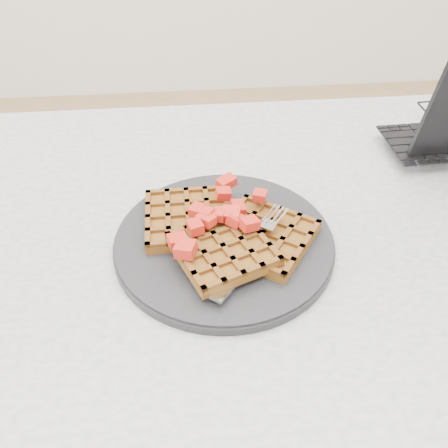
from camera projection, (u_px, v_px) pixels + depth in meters
name	position (u px, v px, depth m)	size (l,w,h in m)	color
table	(280.00, 299.00, 0.74)	(1.20, 0.80, 0.75)	beige
plate	(224.00, 242.00, 0.66)	(0.29, 0.29, 0.02)	black
waffles	(224.00, 233.00, 0.64)	(0.23, 0.20, 0.03)	brown
strawberry_pile	(224.00, 216.00, 0.63)	(0.15, 0.15, 0.02)	#A40A02
fork	(255.00, 251.00, 0.62)	(0.02, 0.18, 0.02)	silver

